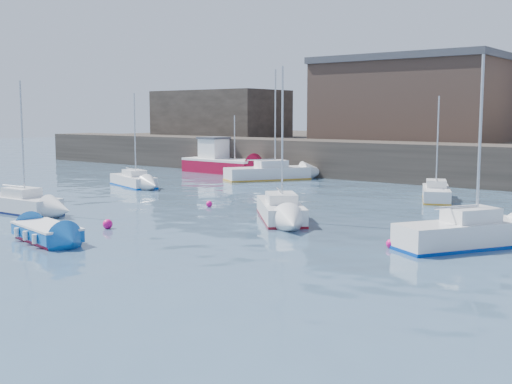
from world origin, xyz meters
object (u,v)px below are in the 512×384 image
Objects in this scene: buoy_mid at (391,248)px; sailboat_a at (19,203)px; blue_dinghy at (47,232)px; sailboat_f at (436,193)px; sailboat_e at (133,180)px; buoy_near at (108,229)px; sailboat_c at (465,233)px; sailboat_h at (268,173)px; buoy_far at (209,207)px; fishing_boat at (221,162)px; sailboat_b at (281,210)px.

sailboat_a is at bearing -169.68° from buoy_mid.
sailboat_f is at bearing 70.87° from blue_dinghy.
sailboat_e is 17.65m from buoy_near.
buoy_near is (-0.46, 3.53, -0.40)m from blue_dinghy.
sailboat_f is at bearing 66.37° from buoy_near.
sailboat_h is at bearing 142.86° from sailboat_c.
buoy_far is (-9.11, -10.55, -0.44)m from sailboat_f.
fishing_boat reaches higher than buoy_near.
sailboat_e reaches higher than buoy_far.
buoy_near is (7.32, -22.29, -0.57)m from sailboat_h.
sailboat_b is 20.07× the size of buoy_mid.
sailboat_a reaches higher than sailboat_f.
sailboat_h is at bearing 62.54° from sailboat_e.
sailboat_a is at bearing -166.09° from sailboat_c.
sailboat_b is 8.46m from buoy_near.
blue_dinghy is 32.14m from fishing_boat.
sailboat_c is 20.00× the size of buoy_mid.
sailboat_h is at bearing 128.29° from sailboat_b.
fishing_boat is 26.34m from sailboat_b.
sailboat_e is (-12.82, 16.13, 0.04)m from blue_dinghy.
sailboat_h is (7.18, -2.61, -0.42)m from fishing_boat.
buoy_near is at bearing -113.63° from sailboat_f.
sailboat_h is at bearing -19.94° from fishing_boat.
sailboat_b is 16.51× the size of buoy_near.
blue_dinghy is 8.80× the size of buoy_near.
buoy_mid is at bearing 10.32° from sailboat_a.
blue_dinghy is at bearing -25.59° from sailboat_a.
sailboat_e is at bearing 158.36° from buoy_far.
fishing_boat is at bearing 137.08° from sailboat_b.
sailboat_c is at bearing -8.51° from buoy_far.
buoy_near is at bearing -162.29° from buoy_mid.
fishing_boat is 0.91× the size of sailboat_h.
buoy_mid reaches higher than buoy_far.
sailboat_b is 1.00× the size of sailboat_c.
blue_dinghy reaches higher than buoy_far.
fishing_boat is 34.01m from buoy_mid.
buoy_near is at bearing -124.47° from sailboat_b.
sailboat_b is 12.14m from sailboat_f.
sailboat_c is (9.72, -1.20, 0.08)m from sailboat_b.
buoy_mid is 1.05× the size of buoy_far.
sailboat_e is 0.77× the size of sailboat_h.
sailboat_b is at bearing 67.64° from blue_dinghy.
sailboat_e is at bearing 161.80° from sailboat_b.
sailboat_h reaches higher than buoy_far.
fishing_boat is 34.75m from sailboat_c.
buoy_far is (13.54, -16.82, -0.99)m from fishing_boat.
blue_dinghy is 0.63× the size of sailboat_f.
sailboat_b reaches higher than buoy_mid.
sailboat_h reaches higher than sailboat_f.
buoy_near is at bearing -59.78° from fishing_boat.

